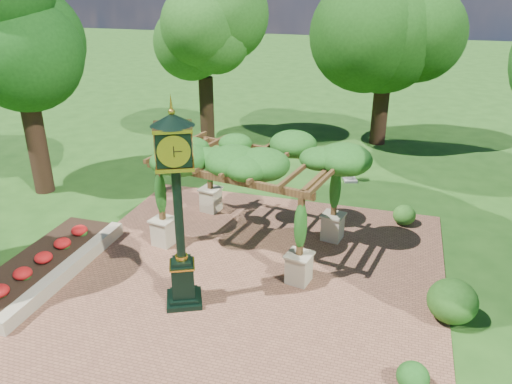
# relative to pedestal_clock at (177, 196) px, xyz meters

# --- Properties ---
(ground) EXTENTS (120.00, 120.00, 0.00)m
(ground) POSITION_rel_pedestal_clock_xyz_m (1.18, -0.32, -2.87)
(ground) COLOR #1E4714
(ground) RESTS_ON ground
(brick_plaza) EXTENTS (10.00, 12.00, 0.04)m
(brick_plaza) POSITION_rel_pedestal_clock_xyz_m (1.18, 0.68, -2.85)
(brick_plaza) COLOR brown
(brick_plaza) RESTS_ON ground
(border_wall) EXTENTS (0.35, 5.00, 0.40)m
(border_wall) POSITION_rel_pedestal_clock_xyz_m (-3.42, 0.18, -2.67)
(border_wall) COLOR #C6B793
(border_wall) RESTS_ON ground
(flower_bed) EXTENTS (1.50, 5.00, 0.36)m
(flower_bed) POSITION_rel_pedestal_clock_xyz_m (-4.32, 0.18, -2.69)
(flower_bed) COLOR red
(flower_bed) RESTS_ON ground
(pedestal_clock) EXTENTS (1.26, 1.26, 4.80)m
(pedestal_clock) POSITION_rel_pedestal_clock_xyz_m (0.00, 0.00, 0.00)
(pedestal_clock) COLOR black
(pedestal_clock) RESTS_ON brick_plaza
(pergola) EXTENTS (5.49, 4.01, 3.14)m
(pergola) POSITION_rel_pedestal_clock_xyz_m (0.62, 3.34, -0.29)
(pergola) COLOR #C0B28E
(pergola) RESTS_ON brick_plaza
(sundial) EXTENTS (0.62, 0.62, 0.89)m
(sundial) POSITION_rel_pedestal_clock_xyz_m (2.96, 9.09, -2.48)
(sundial) COLOR gray
(sundial) RESTS_ON ground
(shrub_front) EXTENTS (0.80, 0.80, 0.56)m
(shrub_front) POSITION_rel_pedestal_clock_xyz_m (5.34, -1.32, -2.55)
(shrub_front) COLOR #1B5217
(shrub_front) RESTS_ON brick_plaza
(shrub_mid) EXTENTS (1.46, 1.46, 1.02)m
(shrub_mid) POSITION_rel_pedestal_clock_xyz_m (6.17, 1.11, -2.32)
(shrub_mid) COLOR #235217
(shrub_mid) RESTS_ON brick_plaza
(shrub_back) EXTENTS (0.84, 0.84, 0.64)m
(shrub_back) POSITION_rel_pedestal_clock_xyz_m (5.03, 5.81, -2.51)
(shrub_back) COLOR #316B1F
(shrub_back) RESTS_ON brick_plaza
(tree_west_near) EXTENTS (4.27, 4.27, 8.51)m
(tree_west_near) POSITION_rel_pedestal_clock_xyz_m (-7.81, 4.92, 2.96)
(tree_west_near) COLOR #372016
(tree_west_near) RESTS_ON ground
(tree_west_far) EXTENTS (3.72, 3.72, 7.78)m
(tree_west_far) POSITION_rel_pedestal_clock_xyz_m (-4.35, 12.57, 2.44)
(tree_west_far) COLOR black
(tree_west_far) RESTS_ON ground
(tree_north) EXTENTS (4.71, 4.71, 8.56)m
(tree_north) POSITION_rel_pedestal_clock_xyz_m (3.62, 14.30, 3.00)
(tree_north) COLOR #301C13
(tree_north) RESTS_ON ground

